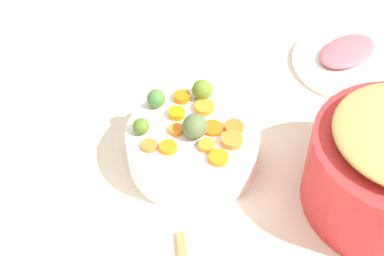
{
  "coord_description": "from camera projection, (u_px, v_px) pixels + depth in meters",
  "views": [
    {
      "loc": [
        -0.67,
        -0.0,
        0.79
      ],
      "look_at": [
        0.01,
        0.01,
        0.1
      ],
      "focal_mm": 54.58,
      "sensor_mm": 36.0,
      "label": 1
    }
  ],
  "objects": [
    {
      "name": "tabletop",
      "position": [
        197.0,
        167.0,
        1.03
      ],
      "size": [
        2.4,
        2.4,
        0.02
      ],
      "primitive_type": "cube",
      "color": "beige",
      "rests_on": "ground"
    },
    {
      "name": "carrot_slice_10",
      "position": [
        204.0,
        107.0,
        1.01
      ],
      "size": [
        0.04,
        0.04,
        0.01
      ],
      "primitive_type": "cylinder",
      "rotation": [
        0.0,
        0.0,
        0.36
      ],
      "color": "orange",
      "rests_on": "serving_bowl_carrots"
    },
    {
      "name": "carrot_slice_9",
      "position": [
        168.0,
        147.0,
        0.95
      ],
      "size": [
        0.04,
        0.04,
        0.01
      ],
      "primitive_type": "cylinder",
      "rotation": [
        0.0,
        0.0,
        3.93
      ],
      "color": "orange",
      "rests_on": "serving_bowl_carrots"
    },
    {
      "name": "carrot_slice_8",
      "position": [
        218.0,
        158.0,
        0.93
      ],
      "size": [
        0.04,
        0.04,
        0.01
      ],
      "primitive_type": "cylinder",
      "rotation": [
        0.0,
        0.0,
        1.21
      ],
      "color": "orange",
      "rests_on": "serving_bowl_carrots"
    },
    {
      "name": "ham_slice_main",
      "position": [
        347.0,
        51.0,
        1.21
      ],
      "size": [
        0.16,
        0.17,
        0.02
      ],
      "primitive_type": "ellipsoid",
      "rotation": [
        0.0,
        0.0,
        2.3
      ],
      "color": "#CA606D",
      "rests_on": "ham_plate"
    },
    {
      "name": "carrot_slice_4",
      "position": [
        212.0,
        128.0,
        0.98
      ],
      "size": [
        0.05,
        0.05,
        0.01
      ],
      "primitive_type": "cylinder",
      "rotation": [
        0.0,
        0.0,
        2.54
      ],
      "color": "orange",
      "rests_on": "serving_bowl_carrots"
    },
    {
      "name": "brussels_sprout_2",
      "position": [
        202.0,
        90.0,
        1.02
      ],
      "size": [
        0.04,
        0.04,
        0.04
      ],
      "primitive_type": "sphere",
      "color": "olive",
      "rests_on": "serving_bowl_carrots"
    },
    {
      "name": "carrot_slice_2",
      "position": [
        206.0,
        146.0,
        0.95
      ],
      "size": [
        0.04,
        0.04,
        0.01
      ],
      "primitive_type": "cylinder",
      "rotation": [
        0.0,
        0.0,
        2.01
      ],
      "color": "orange",
      "rests_on": "serving_bowl_carrots"
    },
    {
      "name": "carrot_slice_7",
      "position": [
        176.0,
        113.0,
        1.0
      ],
      "size": [
        0.04,
        0.04,
        0.01
      ],
      "primitive_type": "cylinder",
      "rotation": [
        0.0,
        0.0,
        0.77
      ],
      "color": "orange",
      "rests_on": "serving_bowl_carrots"
    },
    {
      "name": "carrot_slice_6",
      "position": [
        175.0,
        130.0,
        0.97
      ],
      "size": [
        0.02,
        0.02,
        0.01
      ],
      "primitive_type": "cylinder",
      "rotation": [
        0.0,
        0.0,
        3.15
      ],
      "color": "orange",
      "rests_on": "serving_bowl_carrots"
    },
    {
      "name": "brussels_sprout_0",
      "position": [
        140.0,
        126.0,
        0.96
      ],
      "size": [
        0.03,
        0.03,
        0.03
      ],
      "primitive_type": "sphere",
      "color": "#507624",
      "rests_on": "serving_bowl_carrots"
    },
    {
      "name": "carrot_slice_3",
      "position": [
        181.0,
        97.0,
        1.03
      ],
      "size": [
        0.04,
        0.04,
        0.01
      ],
      "primitive_type": "cylinder",
      "rotation": [
        0.0,
        0.0,
        2.87
      ],
      "color": "orange",
      "rests_on": "serving_bowl_carrots"
    },
    {
      "name": "ham_plate",
      "position": [
        350.0,
        63.0,
        1.21
      ],
      "size": [
        0.24,
        0.24,
        0.01
      ],
      "primitive_type": "cylinder",
      "color": "white",
      "rests_on": "tabletop"
    },
    {
      "name": "carrot_slice_0",
      "position": [
        149.0,
        146.0,
        0.95
      ],
      "size": [
        0.04,
        0.04,
        0.01
      ],
      "primitive_type": "cylinder",
      "rotation": [
        0.0,
        0.0,
        1.11
      ],
      "color": "orange",
      "rests_on": "serving_bowl_carrots"
    },
    {
      "name": "casserole_dish",
      "position": [
        6.0,
        226.0,
        0.87
      ],
      "size": [
        0.2,
        0.2,
        0.11
      ],
      "primitive_type": "cylinder",
      "color": "white",
      "rests_on": "tabletop"
    },
    {
      "name": "brussels_sprout_1",
      "position": [
        156.0,
        98.0,
        1.01
      ],
      "size": [
        0.03,
        0.03,
        0.03
      ],
      "primitive_type": "sphere",
      "color": "#487A3A",
      "rests_on": "serving_bowl_carrots"
    },
    {
      "name": "brussels_sprout_3",
      "position": [
        194.0,
        127.0,
        0.95
      ],
      "size": [
        0.04,
        0.04,
        0.04
      ],
      "primitive_type": "sphere",
      "color": "#576C3E",
      "rests_on": "serving_bowl_carrots"
    },
    {
      "name": "carrot_slice_5",
      "position": [
        233.0,
        127.0,
        0.98
      ],
      "size": [
        0.04,
        0.04,
        0.01
      ],
      "primitive_type": "cylinder",
      "rotation": [
        0.0,
        0.0,
        1.2
      ],
      "color": "orange",
      "rests_on": "serving_bowl_carrots"
    },
    {
      "name": "serving_bowl_carrots",
      "position": [
        192.0,
        147.0,
        1.0
      ],
      "size": [
        0.23,
        0.23,
        0.07
      ],
      "primitive_type": "cylinder",
      "color": "white",
      "rests_on": "tabletop"
    },
    {
      "name": "carrot_slice_1",
      "position": [
        231.0,
        140.0,
        0.95
      ],
      "size": [
        0.05,
        0.05,
        0.01
      ],
      "primitive_type": "cylinder",
      "rotation": [
        0.0,
        0.0,
        0.98
      ],
      "color": "orange",
      "rests_on": "serving_bowl_carrots"
    }
  ]
}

